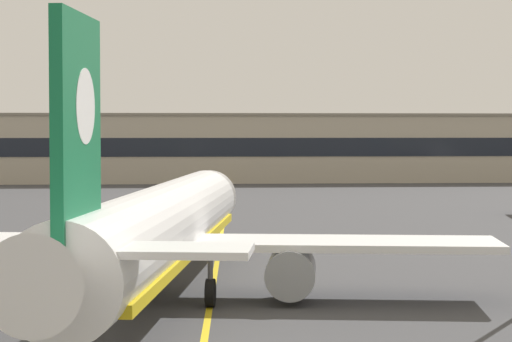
{
  "coord_description": "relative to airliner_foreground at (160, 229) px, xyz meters",
  "views": [
    {
      "loc": [
        -2.11,
        -33.36,
        8.0
      ],
      "look_at": [
        1.45,
        16.08,
        5.96
      ],
      "focal_mm": 68.92,
      "sensor_mm": 36.0,
      "label": 1
    }
  ],
  "objects": [
    {
      "name": "taxiway_centreline",
      "position": [
        3.32,
        16.96,
        -3.37
      ],
      "size": [
        10.02,
        179.75,
        0.01
      ],
      "primitive_type": "cube",
      "rotation": [
        0.0,
        0.0,
        -0.05
      ],
      "color": "yellow",
      "rests_on": "ground"
    },
    {
      "name": "airliner_foreground",
      "position": [
        0.0,
        0.0,
        0.0
      ],
      "size": [
        32.36,
        41.45,
        11.65
      ],
      "color": "white",
      "rests_on": "ground"
    },
    {
      "name": "safety_cone_by_nose_gear",
      "position": [
        0.49,
        15.17,
        -3.11
      ],
      "size": [
        0.44,
        0.44,
        0.55
      ],
      "color": "orange",
      "rests_on": "ground"
    },
    {
      "name": "terminal_building",
      "position": [
        14.48,
        106.71,
        1.95
      ],
      "size": [
        138.38,
        12.4,
        10.63
      ],
      "color": "#B2A893",
      "rests_on": "ground"
    }
  ]
}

